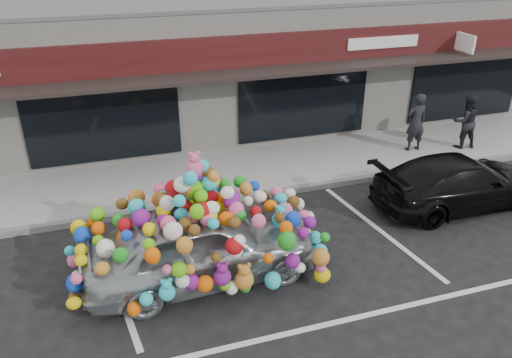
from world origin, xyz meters
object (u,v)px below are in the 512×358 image
object	(u,v)px
pedestrian_b	(465,121)
black_sedan	(460,182)
toy_car	(200,236)
pedestrian_a	(416,122)

from	to	relation	value
pedestrian_b	black_sedan	bearing A→B (deg)	60.28
toy_car	black_sedan	distance (m)	6.82
toy_car	pedestrian_b	size ratio (longest dim) A/B	2.95
black_sedan	pedestrian_b	world-z (taller)	pedestrian_b
black_sedan	pedestrian_a	xyz separation A→B (m)	(0.73, 3.11, 0.40)
toy_car	black_sedan	size ratio (longest dim) A/B	1.11
toy_car	black_sedan	world-z (taller)	toy_car
toy_car	pedestrian_a	bearing A→B (deg)	-64.32
pedestrian_a	black_sedan	bearing A→B (deg)	76.37
pedestrian_b	toy_car	bearing A→B (deg)	32.06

